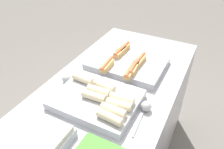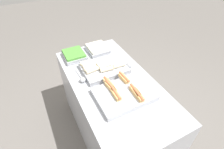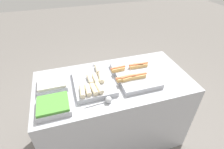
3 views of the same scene
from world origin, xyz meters
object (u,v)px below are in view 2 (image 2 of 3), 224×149
object	(u,v)px
tray_side_back	(97,49)
serving_spoon_far	(129,65)
tray_wraps	(103,68)
tray_side_front	(74,55)
tray_hotdogs	(124,93)
serving_spoon_near	(82,79)

from	to	relation	value
tray_side_back	serving_spoon_far	xyz separation A→B (m)	(0.44, 0.18, -0.01)
tray_wraps	tray_side_front	world-z (taller)	tray_wraps
tray_hotdogs	tray_side_front	bearing A→B (deg)	-165.10
tray_wraps	serving_spoon_near	distance (m)	0.26
serving_spoon_far	serving_spoon_near	bearing A→B (deg)	-90.40
tray_side_front	tray_side_back	size ratio (longest dim) A/B	1.00
tray_wraps	serving_spoon_near	xyz separation A→B (m)	(0.07, -0.26, -0.01)
tray_wraps	serving_spoon_far	size ratio (longest dim) A/B	1.87
tray_side_back	serving_spoon_far	distance (m)	0.48
tray_hotdogs	serving_spoon_near	bearing A→B (deg)	-143.04
tray_side_back	serving_spoon_near	distance (m)	0.56
tray_side_back	serving_spoon_far	world-z (taller)	tray_side_back
tray_side_front	serving_spoon_near	distance (m)	0.44
tray_hotdogs	tray_side_back	bearing A→B (deg)	173.78
tray_hotdogs	tray_wraps	world-z (taller)	tray_hotdogs
tray_wraps	serving_spoon_near	size ratio (longest dim) A/B	1.95
tray_wraps	tray_side_back	xyz separation A→B (m)	(-0.37, 0.10, 0.00)
serving_spoon_near	serving_spoon_far	bearing A→B (deg)	89.60
tray_hotdogs	tray_side_back	distance (m)	0.80
tray_hotdogs	tray_side_front	size ratio (longest dim) A/B	1.90
serving_spoon_far	tray_side_back	bearing A→B (deg)	-157.70
tray_hotdogs	tray_side_back	size ratio (longest dim) A/B	1.90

